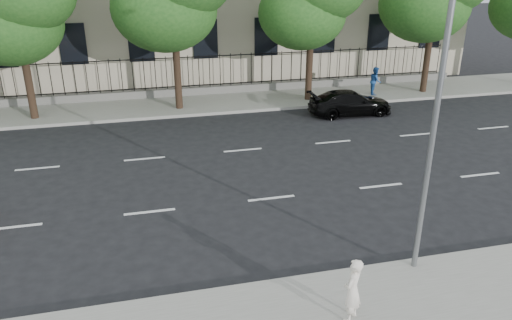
# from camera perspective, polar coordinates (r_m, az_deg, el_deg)

# --- Properties ---
(ground) EXTENTS (120.00, 120.00, 0.00)m
(ground) POSITION_cam_1_polar(r_m,az_deg,el_deg) (14.65, 4.37, -8.73)
(ground) COLOR black
(ground) RESTS_ON ground
(far_sidewalk) EXTENTS (60.00, 4.00, 0.15)m
(far_sidewalk) POSITION_cam_1_polar(r_m,az_deg,el_deg) (27.22, -4.67, 6.57)
(far_sidewalk) COLOR gray
(far_sidewalk) RESTS_ON ground
(lane_markings) EXTENTS (49.60, 4.62, 0.01)m
(lane_markings) POSITION_cam_1_polar(r_m,az_deg,el_deg) (18.69, -0.06, -1.32)
(lane_markings) COLOR silver
(lane_markings) RESTS_ON ground
(iron_fence) EXTENTS (30.00, 0.50, 2.20)m
(iron_fence) POSITION_cam_1_polar(r_m,az_deg,el_deg) (28.69, -5.27, 8.58)
(iron_fence) COLOR slate
(iron_fence) RESTS_ON far_sidewalk
(street_light) EXTENTS (0.25, 3.32, 8.05)m
(street_light) POSITION_cam_1_polar(r_m,az_deg,el_deg) (12.24, 19.10, 9.81)
(street_light) COLOR slate
(street_light) RESTS_ON near_sidewalk
(black_sedan) EXTENTS (4.25, 1.82, 1.22)m
(black_sedan) POSITION_cam_1_polar(r_m,az_deg,el_deg) (25.61, 10.71, 6.45)
(black_sedan) COLOR black
(black_sedan) RESTS_ON ground
(woman_near) EXTENTS (0.65, 0.65, 1.52)m
(woman_near) POSITION_cam_1_polar(r_m,az_deg,el_deg) (11.26, 10.97, -14.42)
(woman_near) COLOR white
(woman_near) RESTS_ON near_sidewalk
(pedestrian_far) EXTENTS (0.81, 0.91, 1.55)m
(pedestrian_far) POSITION_cam_1_polar(r_m,az_deg,el_deg) (29.04, 13.47, 8.80)
(pedestrian_far) COLOR #1D498F
(pedestrian_far) RESTS_ON far_sidewalk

